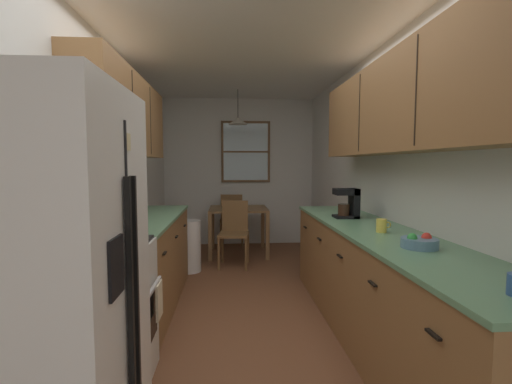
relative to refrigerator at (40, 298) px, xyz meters
name	(u,v)px	position (x,y,z in m)	size (l,w,h in m)	color
ground_plane	(246,298)	(0.94, 2.19, -0.86)	(12.00, 12.00, 0.00)	brown
wall_left	(111,178)	(-0.41, 2.19, 0.41)	(0.10, 9.00, 2.55)	silver
wall_right	(373,177)	(2.29, 2.19, 0.41)	(0.10, 9.00, 2.55)	silver
wall_back	(239,172)	(0.94, 4.84, 0.41)	(4.40, 0.10, 2.55)	silver
ceiling_slab	(245,47)	(0.94, 2.19, 1.73)	(4.40, 9.00, 0.08)	white
refrigerator	(40,298)	(0.00, 0.00, 0.00)	(0.74, 0.76, 1.73)	white
stove_range	(96,317)	(-0.05, 0.72, -0.39)	(0.66, 0.65, 1.10)	white
microwave_over_range	(69,127)	(-0.17, 0.73, 0.77)	(0.39, 0.62, 0.33)	silver
counter_left	(145,262)	(-0.06, 2.03, -0.41)	(0.64, 1.97, 0.90)	olive
upper_cabinets_left	(125,116)	(-0.20, 1.98, 1.00)	(0.33, 2.05, 0.74)	olive
counter_right	(378,286)	(1.94, 1.19, -0.41)	(0.64, 3.22, 0.90)	olive
upper_cabinets_right	(404,104)	(2.08, 1.14, 1.00)	(0.33, 2.90, 0.73)	olive
dining_table	(238,215)	(0.91, 4.05, -0.25)	(0.90, 0.81, 0.73)	brown
dining_chair_near	(234,230)	(0.84, 3.43, -0.36)	(0.45, 0.45, 0.90)	brown
dining_chair_far	(232,217)	(0.82, 4.66, -0.36)	(0.43, 0.43, 0.90)	brown
pendant_light	(238,121)	(0.91, 4.05, 1.21)	(0.29, 0.29, 0.52)	black
back_window	(246,152)	(1.06, 4.77, 0.77)	(0.85, 0.05, 1.06)	brown
trash_bin	(189,246)	(0.24, 3.19, -0.53)	(0.30, 0.30, 0.68)	white
storage_canister	(117,222)	(-0.06, 1.21, 0.12)	(0.12, 0.12, 0.17)	red
dish_towel	(159,300)	(0.30, 0.89, -0.36)	(0.02, 0.16, 0.24)	beige
coffee_maker	(349,202)	(1.92, 1.83, 0.18)	(0.22, 0.18, 0.28)	black
mug_by_coffeemaker	(382,226)	(1.92, 1.10, 0.09)	(0.11, 0.08, 0.10)	#E5CC4C
fruit_bowl	(419,242)	(1.94, 0.60, 0.07)	(0.22, 0.22, 0.09)	#597F9E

